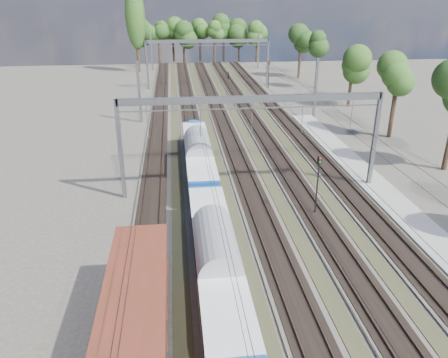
{
  "coord_description": "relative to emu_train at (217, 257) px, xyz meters",
  "views": [
    {
      "loc": [
        -6.63,
        -6.47,
        17.14
      ],
      "look_at": [
        -2.84,
        26.66,
        2.8
      ],
      "focal_mm": 35.0,
      "sensor_mm": 36.0,
      "label": 1
    }
  ],
  "objects": [
    {
      "name": "signal_far",
      "position": [
        15.9,
        60.27,
        0.93
      ],
      "size": [
        0.34,
        0.31,
        5.12
      ],
      "rotation": [
        0.0,
        0.0,
        0.18
      ],
      "color": "black",
      "rests_on": "ground"
    },
    {
      "name": "worker",
      "position": [
        9.36,
        69.92,
        -1.46
      ],
      "size": [
        0.56,
        0.71,
        1.7
      ],
      "primitive_type": "imported",
      "rotation": [
        0.0,
        0.0,
        1.85
      ],
      "color": "black",
      "rests_on": "ground"
    },
    {
      "name": "platform",
      "position": [
        16.5,
        4.07,
        -2.16
      ],
      "size": [
        3.0,
        70.0,
        0.3
      ],
      "primitive_type": "cube",
      "color": "gray",
      "rests_on": "ground"
    },
    {
      "name": "freight_boxcar",
      "position": [
        -4.5,
        -6.02,
        0.03
      ],
      "size": [
        3.08,
        14.88,
        3.84
      ],
      "color": "black",
      "rests_on": "ground"
    },
    {
      "name": "poplar",
      "position": [
        -10.0,
        82.07,
        9.58
      ],
      "size": [
        4.4,
        4.4,
        19.04
      ],
      "color": "black",
      "rests_on": "ground"
    },
    {
      "name": "catenary",
      "position": [
        4.83,
        36.76,
        4.09
      ],
      "size": [
        25.65,
        130.0,
        9.0
      ],
      "color": "slate",
      "rests_on": "ground"
    },
    {
      "name": "signal_near",
      "position": [
        9.1,
        8.91,
        0.97
      ],
      "size": [
        0.37,
        0.34,
        5.18
      ],
      "rotation": [
        0.0,
        0.0,
        0.35
      ],
      "color": "black",
      "rests_on": "ground"
    },
    {
      "name": "track_bed",
      "position": [
        4.5,
        29.07,
        -2.21
      ],
      "size": [
        21.0,
        130.0,
        0.34
      ],
      "color": "#47423A",
      "rests_on": "ground"
    },
    {
      "name": "tree_belt",
      "position": [
        11.47,
        74.1,
        5.8
      ],
      "size": [
        39.21,
        100.43,
        12.29
      ],
      "color": "black",
      "rests_on": "ground"
    },
    {
      "name": "emu_train",
      "position": [
        0.0,
        0.0,
        0.0
      ],
      "size": [
        2.69,
        56.94,
        3.93
      ],
      "color": "black",
      "rests_on": "ground"
    }
  ]
}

